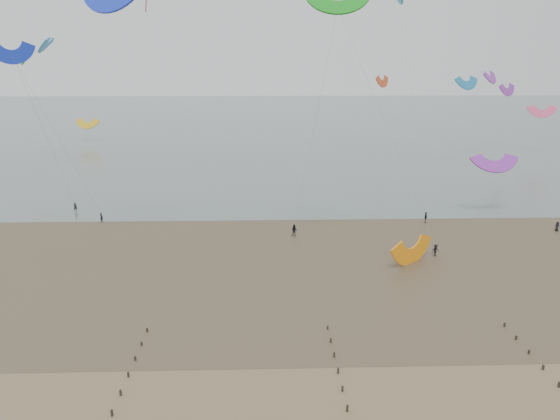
{
  "coord_description": "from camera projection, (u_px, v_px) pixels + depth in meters",
  "views": [
    {
      "loc": [
        -2.33,
        -37.25,
        26.39
      ],
      "look_at": [
        -0.28,
        28.0,
        8.0
      ],
      "focal_mm": 35.0,
      "sensor_mm": 36.0,
      "label": 1
    }
  ],
  "objects": [
    {
      "name": "sea_and_shore",
      "position": [
        251.0,
        253.0,
        76.03
      ],
      "size": [
        500.0,
        665.0,
        0.03
      ],
      "color": "#475654",
      "rests_on": "ground"
    },
    {
      "name": "kitesurfer_lead",
      "position": [
        101.0,
        217.0,
        90.08
      ],
      "size": [
        0.7,
        0.65,
        1.61
      ],
      "primitive_type": "imported",
      "rotation": [
        0.0,
        0.0,
        2.53
      ],
      "color": "black",
      "rests_on": "ground"
    },
    {
      "name": "kites_airborne",
      "position": [
        237.0,
        78.0,
        123.13
      ],
      "size": [
        256.06,
        124.73,
        41.7
      ],
      "color": "#217CB8",
      "rests_on": "ground"
    },
    {
      "name": "kitesurfers",
      "position": [
        475.0,
        222.0,
        87.26
      ],
      "size": [
        108.83,
        25.1,
        1.87
      ],
      "color": "black",
      "rests_on": "ground"
    },
    {
      "name": "ground",
      "position": [
        295.0,
        403.0,
        43.06
      ],
      "size": [
        500.0,
        500.0,
        0.0
      ],
      "primitive_type": "plane",
      "color": "brown",
      "rests_on": "ground"
    },
    {
      "name": "grounded_kite",
      "position": [
        411.0,
        263.0,
        72.27
      ],
      "size": [
        8.88,
        8.65,
        3.85
      ],
      "primitive_type": null,
      "rotation": [
        1.54,
        0.0,
        0.68
      ],
      "color": "orange",
      "rests_on": "ground"
    }
  ]
}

